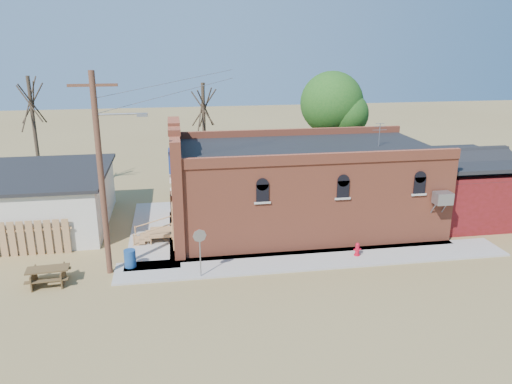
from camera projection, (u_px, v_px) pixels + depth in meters
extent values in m
plane|color=olive|center=(291.00, 271.00, 22.93)|extent=(120.00, 120.00, 0.00)
cube|color=#9E9991|center=(317.00, 260.00, 24.00)|extent=(19.00, 2.20, 0.08)
cube|color=#9E9991|center=(155.00, 231.00, 27.58)|extent=(2.60, 10.00, 0.08)
cube|color=#AB4E34|center=(304.00, 188.00, 27.77)|extent=(14.00, 7.00, 4.50)
cube|color=black|center=(305.00, 148.00, 27.10)|extent=(13.80, 6.80, 0.12)
cube|color=#AB4E34|center=(177.00, 183.00, 26.48)|extent=(0.50, 7.40, 5.80)
cube|color=navy|center=(170.00, 168.00, 24.98)|extent=(0.08, 1.10, 1.56)
cube|color=gray|center=(443.00, 198.00, 24.91)|extent=(0.85, 0.65, 0.60)
cube|color=#5A130F|center=(460.00, 191.00, 29.46)|extent=(5.00, 6.00, 3.20)
cylinder|color=#47291C|center=(101.00, 177.00, 21.45)|extent=(0.26, 0.26, 9.00)
cube|color=#47291C|center=(92.00, 85.00, 20.31)|extent=(2.00, 0.12, 0.12)
cylinder|color=gray|center=(118.00, 114.00, 20.80)|extent=(1.80, 0.08, 0.08)
cube|color=gray|center=(142.00, 115.00, 20.98)|extent=(0.45, 0.22, 0.14)
cylinder|color=#49392A|center=(204.00, 139.00, 33.62)|extent=(0.24, 0.24, 7.50)
cylinder|color=#49392A|center=(36.00, 138.00, 32.75)|extent=(0.24, 0.24, 8.00)
cylinder|color=#49392A|center=(330.00, 142.00, 35.69)|extent=(0.28, 0.28, 6.30)
sphere|color=#1C4E16|center=(332.00, 103.00, 34.87)|extent=(4.40, 4.40, 4.40)
cylinder|color=red|center=(357.00, 255.00, 24.37)|extent=(0.31, 0.31, 0.05)
cylinder|color=red|center=(357.00, 250.00, 24.29)|extent=(0.21, 0.21, 0.50)
sphere|color=red|center=(358.00, 245.00, 24.21)|extent=(0.20, 0.20, 0.20)
cylinder|color=red|center=(358.00, 251.00, 24.17)|extent=(0.10, 0.12, 0.09)
cylinder|color=red|center=(355.00, 250.00, 24.27)|extent=(0.12, 0.10, 0.09)
cylinder|color=red|center=(360.00, 249.00, 24.31)|extent=(0.12, 0.10, 0.09)
cylinder|color=gray|center=(200.00, 255.00, 21.95)|extent=(0.07, 0.07, 2.03)
cylinder|color=gray|center=(200.00, 236.00, 21.67)|extent=(0.60, 0.13, 0.61)
cylinder|color=#9E1D09|center=(200.00, 235.00, 21.70)|extent=(0.60, 0.13, 0.61)
cylinder|color=navy|center=(130.00, 258.00, 23.04)|extent=(0.67, 0.67, 0.83)
cube|color=brown|center=(34.00, 278.00, 21.48)|extent=(0.16, 1.36, 0.68)
cube|color=brown|center=(63.00, 275.00, 21.74)|extent=(0.16, 1.36, 0.68)
cube|color=brown|center=(47.00, 269.00, 21.51)|extent=(1.81, 0.91, 0.06)
cube|color=brown|center=(46.00, 281.00, 21.09)|extent=(1.77, 0.37, 0.05)
cube|color=brown|center=(50.00, 270.00, 22.09)|extent=(1.77, 0.37, 0.05)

